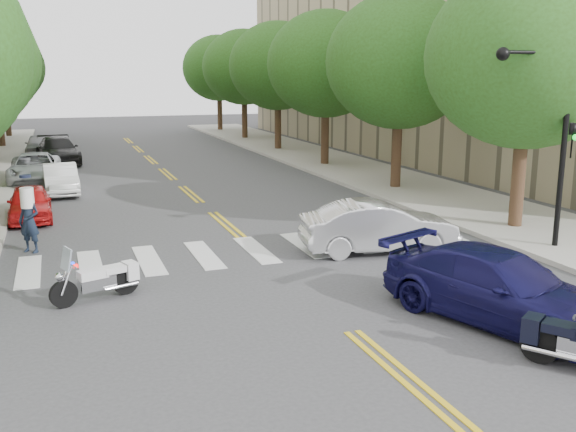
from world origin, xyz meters
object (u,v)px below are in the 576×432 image
motorcycle_parked (103,279)px  convertible (379,227)px  officer_standing (29,221)px  sedan_blue (498,287)px

motorcycle_parked → convertible: convertible is taller
motorcycle_parked → convertible: bearing=-98.6°
officer_standing → convertible: (9.46, -3.36, -0.17)m
motorcycle_parked → officer_standing: size_ratio=1.11×
convertible → motorcycle_parked: bearing=110.2°
officer_standing → sedan_blue: 12.90m
convertible → sedan_blue: (-0.21, -5.64, 0.00)m
officer_standing → sedan_blue: officer_standing is taller
officer_standing → convertible: size_ratio=0.41×
officer_standing → convertible: 10.04m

